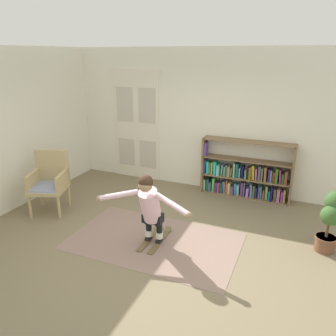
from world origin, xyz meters
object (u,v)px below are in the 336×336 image
Objects in this scene: wicker_chair at (49,181)px; potted_plant at (333,217)px; bookshelf at (245,176)px; skis_pair at (155,239)px; person_skier at (149,204)px.

potted_plant is at bearing 6.15° from wicker_chair.
bookshelf is at bearing 32.55° from wicker_chair.
wicker_chair is at bearing -173.85° from potted_plant.
wicker_chair reaches higher than skis_pair.
skis_pair is at bearing 90.88° from person_skier.
wicker_chair is 2.30m from skis_pair.
bookshelf is at bearing 68.67° from person_skier.
potted_plant is 2.63m from skis_pair.
bookshelf is 2.32× the size of skis_pair.
bookshelf is at bearing 135.23° from potted_plant.
bookshelf is 2.61m from person_skier.
skis_pair is (-2.47, -0.73, -0.54)m from potted_plant.
skis_pair is (2.22, -0.23, -0.56)m from wicker_chair.
skis_pair is 0.53× the size of person_skier.
potted_plant is at bearing 20.12° from person_skier.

